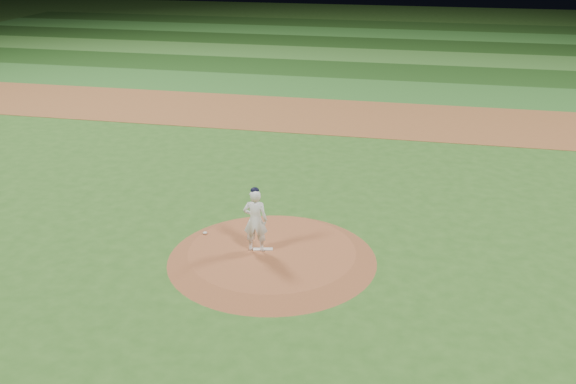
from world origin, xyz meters
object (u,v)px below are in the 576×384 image
(pitchers_mound, at_px, (272,255))
(pitching_rubber, at_px, (263,249))
(pitcher_on_mound, at_px, (255,220))
(rosin_bag, at_px, (205,233))

(pitchers_mound, distance_m, pitching_rubber, 0.28)
(pitchers_mound, relative_size, pitching_rubber, 10.58)
(pitchers_mound, height_order, pitcher_on_mound, pitcher_on_mound)
(rosin_bag, height_order, pitcher_on_mound, pitcher_on_mound)
(pitching_rubber, bearing_deg, pitcher_on_mound, -173.90)
(rosin_bag, xyz_separation_m, pitcher_on_mound, (1.62, -0.63, 0.84))
(pitchers_mound, distance_m, rosin_bag, 2.12)
(pitchers_mound, distance_m, pitcher_on_mound, 1.08)
(pitcher_on_mound, bearing_deg, pitching_rubber, 19.48)
(pitching_rubber, distance_m, rosin_bag, 1.88)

